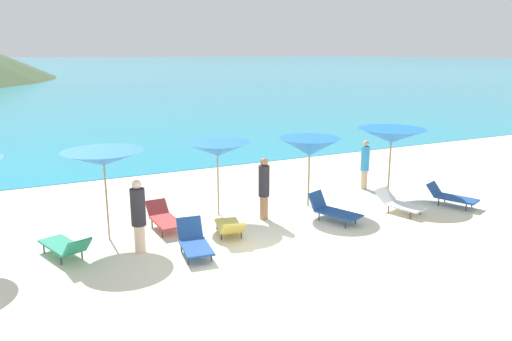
# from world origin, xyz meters

# --- Properties ---
(ground_plane) EXTENTS (50.00, 100.00, 0.30)m
(ground_plane) POSITION_xyz_m (0.00, 10.00, -0.15)
(ground_plane) COLOR beige
(ocean_water) EXTENTS (650.00, 440.00, 0.02)m
(ocean_water) POSITION_xyz_m (0.00, 228.84, 0.01)
(ocean_water) COLOR teal
(ocean_water) RESTS_ON ground_plane
(umbrella_1) EXTENTS (2.11, 2.11, 2.27)m
(umbrella_1) POSITION_xyz_m (-3.06, 2.73, 2.08)
(umbrella_1) COLOR #9E7F59
(umbrella_1) RESTS_ON ground_plane
(umbrella_2) EXTENTS (1.92, 1.92, 2.13)m
(umbrella_2) POSITION_xyz_m (0.13, 3.27, 1.93)
(umbrella_2) COLOR #9E7F59
(umbrella_2) RESTS_ON ground_plane
(umbrella_3) EXTENTS (2.01, 2.01, 2.11)m
(umbrella_3) POSITION_xyz_m (2.91, 2.83, 1.84)
(umbrella_3) COLOR #9E7F59
(umbrella_3) RESTS_ON ground_plane
(umbrella_4) EXTENTS (2.33, 2.33, 2.19)m
(umbrella_4) POSITION_xyz_m (5.95, 2.71, 1.96)
(umbrella_4) COLOR #9E7F59
(umbrella_4) RESTS_ON ground_plane
(lounge_chair_0) EXTENTS (0.99, 1.56, 0.60)m
(lounge_chair_0) POSITION_xyz_m (4.97, 1.13, 0.28)
(lounge_chair_0) COLOR white
(lounge_chair_0) RESTS_ON ground_plane
(lounge_chair_1) EXTENTS (0.90, 1.52, 0.56)m
(lounge_chair_1) POSITION_xyz_m (-0.25, 1.57, 0.26)
(lounge_chair_1) COLOR #D8BF4C
(lounge_chair_1) RESTS_ON ground_plane
(lounge_chair_2) EXTENTS (1.09, 1.59, 0.74)m
(lounge_chair_2) POSITION_xyz_m (2.77, 1.36, 0.32)
(lounge_chair_2) COLOR #1E478C
(lounge_chair_2) RESTS_ON ground_plane
(lounge_chair_3) EXTENTS (0.67, 1.56, 0.63)m
(lounge_chair_3) POSITION_xyz_m (-1.61, 2.84, 0.30)
(lounge_chair_3) COLOR #A53333
(lounge_chair_3) RESTS_ON ground_plane
(lounge_chair_4) EXTENTS (1.08, 1.77, 0.66)m
(lounge_chair_4) POSITION_xyz_m (-4.15, 1.95, 0.30)
(lounge_chair_4) COLOR #268C66
(lounge_chair_4) RESTS_ON ground_plane
(lounge_chair_6) EXTENTS (0.77, 1.44, 0.72)m
(lounge_chair_6) POSITION_xyz_m (-1.44, 0.91, 0.31)
(lounge_chair_6) COLOR #1E478C
(lounge_chair_6) RESTS_ON ground_plane
(lounge_chair_7) EXTENTS (1.10, 1.59, 0.62)m
(lounge_chair_7) POSITION_xyz_m (6.84, 0.91, 0.30)
(lounge_chair_7) COLOR #1E478C
(lounge_chair_7) RESTS_ON ground_plane
(beachgoer_0) EXTENTS (0.29, 0.29, 1.69)m
(beachgoer_0) POSITION_xyz_m (5.66, 3.61, 0.90)
(beachgoer_0) COLOR #DBAA84
(beachgoer_0) RESTS_ON ground_plane
(beachgoer_1) EXTENTS (0.34, 0.34, 1.76)m
(beachgoer_1) POSITION_xyz_m (-2.55, 1.56, 0.93)
(beachgoer_1) COLOR beige
(beachgoer_1) RESTS_ON ground_plane
(beachgoer_2) EXTENTS (0.31, 0.31, 1.76)m
(beachgoer_2) POSITION_xyz_m (1.13, 2.35, 0.94)
(beachgoer_2) COLOR #A3704C
(beachgoer_2) RESTS_ON ground_plane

